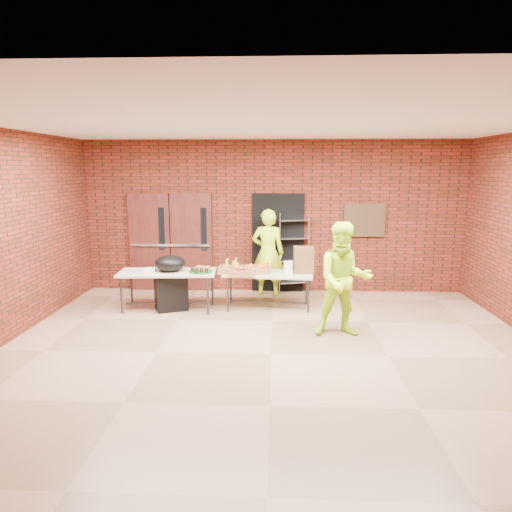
% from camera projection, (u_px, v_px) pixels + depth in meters
% --- Properties ---
extents(room, '(8.08, 7.08, 3.28)m').
position_uv_depth(room, '(272.00, 244.00, 6.20)').
color(room, '#806245').
rests_on(room, ground).
extents(double_doors, '(1.78, 0.12, 2.10)m').
position_uv_depth(double_doors, '(171.00, 242.00, 9.77)').
color(double_doors, '#4E2116').
rests_on(double_doors, room).
extents(dark_doorway, '(1.10, 0.06, 2.10)m').
position_uv_depth(dark_doorway, '(278.00, 243.00, 9.69)').
color(dark_doorway, black).
rests_on(dark_doorway, room).
extents(bronze_plaque, '(0.85, 0.04, 0.70)m').
position_uv_depth(bronze_plaque, '(364.00, 220.00, 9.51)').
color(bronze_plaque, '#392A17').
rests_on(bronze_plaque, room).
extents(wire_rack, '(0.65, 0.36, 1.69)m').
position_uv_depth(wire_rack, '(294.00, 254.00, 9.58)').
color(wire_rack, silver).
rests_on(wire_rack, room).
extents(table_left, '(1.82, 0.86, 0.73)m').
position_uv_depth(table_left, '(168.00, 275.00, 8.46)').
color(table_left, tan).
rests_on(table_left, room).
extents(table_right, '(1.71, 0.83, 0.68)m').
position_uv_depth(table_right, '(268.00, 276.00, 8.55)').
color(table_right, tan).
rests_on(table_right, room).
extents(basket_bananas, '(0.47, 0.37, 0.15)m').
position_uv_depth(basket_bananas, '(231.00, 269.00, 8.54)').
color(basket_bananas, '#94653B').
rests_on(basket_bananas, table_right).
extents(basket_oranges, '(0.49, 0.38, 0.15)m').
position_uv_depth(basket_oranges, '(257.00, 269.00, 8.53)').
color(basket_oranges, '#94653B').
rests_on(basket_oranges, table_right).
extents(basket_apples, '(0.46, 0.36, 0.14)m').
position_uv_depth(basket_apples, '(241.00, 272.00, 8.37)').
color(basket_apples, '#94653B').
rests_on(basket_apples, table_right).
extents(muffin_tray, '(0.45, 0.45, 0.11)m').
position_uv_depth(muffin_tray, '(201.00, 269.00, 8.38)').
color(muffin_tray, '#15501D').
rests_on(muffin_tray, table_left).
extents(napkin_box, '(0.19, 0.13, 0.06)m').
position_uv_depth(napkin_box, '(150.00, 270.00, 8.45)').
color(napkin_box, white).
rests_on(napkin_box, table_left).
extents(coffee_dispenser, '(0.37, 0.33, 0.48)m').
position_uv_depth(coffee_dispenser, '(304.00, 260.00, 8.53)').
color(coffee_dispenser, brown).
rests_on(coffee_dispenser, table_right).
extents(cup_stack_front, '(0.08, 0.08, 0.24)m').
position_uv_depth(cup_stack_front, '(289.00, 269.00, 8.33)').
color(cup_stack_front, white).
rests_on(cup_stack_front, table_right).
extents(cup_stack_mid, '(0.09, 0.09, 0.26)m').
position_uv_depth(cup_stack_mid, '(290.00, 268.00, 8.34)').
color(cup_stack_mid, white).
rests_on(cup_stack_mid, table_right).
extents(cup_stack_back, '(0.07, 0.07, 0.22)m').
position_uv_depth(cup_stack_back, '(286.00, 267.00, 8.54)').
color(cup_stack_back, white).
rests_on(cup_stack_back, table_right).
extents(covered_grill, '(0.70, 0.65, 1.04)m').
position_uv_depth(covered_grill, '(171.00, 282.00, 8.50)').
color(covered_grill, black).
rests_on(covered_grill, room).
extents(volunteer_woman, '(0.69, 0.48, 1.81)m').
position_uv_depth(volunteer_woman, '(268.00, 253.00, 9.38)').
color(volunteer_woman, '#BEF51B').
rests_on(volunteer_woman, room).
extents(volunteer_man, '(0.90, 0.72, 1.81)m').
position_uv_depth(volunteer_man, '(344.00, 280.00, 7.09)').
color(volunteer_man, '#BEF51B').
rests_on(volunteer_man, room).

